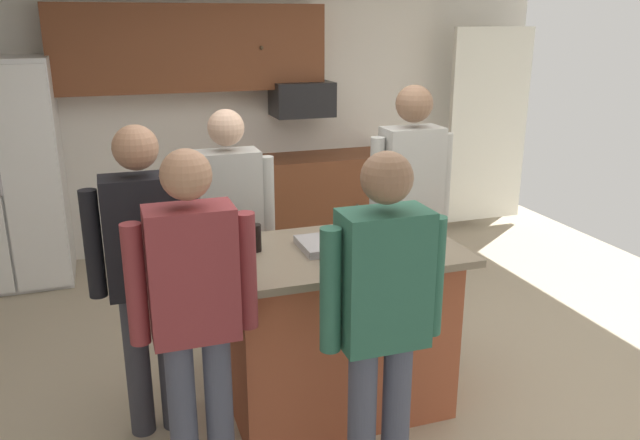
{
  "coord_description": "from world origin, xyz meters",
  "views": [
    {
      "loc": [
        -1.2,
        -3.31,
        2.16
      ],
      "look_at": [
        -0.06,
        0.03,
        1.05
      ],
      "focal_mm": 35.78,
      "sensor_mm": 36.0,
      "label": 1
    }
  ],
  "objects_px": {
    "person_guest_by_door": "(146,264)",
    "glass_short_whisky": "(330,254)",
    "refrigerator": "(6,174)",
    "kitchen_island": "(337,329)",
    "person_host_foreground": "(410,200)",
    "person_guest_left": "(230,224)",
    "person_guest_right": "(194,306)",
    "glass_dark_ale": "(255,238)",
    "serving_tray": "(340,243)",
    "mug_ceramic_white": "(421,234)",
    "microwave_over_range": "(302,99)",
    "person_elder_center": "(382,312)"
  },
  "relations": [
    {
      "from": "kitchen_island",
      "to": "person_elder_center",
      "type": "bearing_deg",
      "value": -95.71
    },
    {
      "from": "kitchen_island",
      "to": "person_host_foreground",
      "type": "distance_m",
      "value": 1.05
    },
    {
      "from": "person_guest_right",
      "to": "glass_short_whisky",
      "type": "xyz_separation_m",
      "value": [
        0.72,
        0.21,
        0.08
      ]
    },
    {
      "from": "person_guest_by_door",
      "to": "glass_short_whisky",
      "type": "height_order",
      "value": "person_guest_by_door"
    },
    {
      "from": "person_elder_center",
      "to": "mug_ceramic_white",
      "type": "distance_m",
      "value": 0.9
    },
    {
      "from": "person_host_foreground",
      "to": "glass_dark_ale",
      "type": "distance_m",
      "value": 1.22
    },
    {
      "from": "person_guest_right",
      "to": "mug_ceramic_white",
      "type": "height_order",
      "value": "person_guest_right"
    },
    {
      "from": "kitchen_island",
      "to": "person_guest_left",
      "type": "relative_size",
      "value": 0.8
    },
    {
      "from": "person_guest_by_door",
      "to": "person_host_foreground",
      "type": "distance_m",
      "value": 1.77
    },
    {
      "from": "mug_ceramic_white",
      "to": "glass_short_whisky",
      "type": "relative_size",
      "value": 1.05
    },
    {
      "from": "person_guest_right",
      "to": "glass_dark_ale",
      "type": "relative_size",
      "value": 11.22
    },
    {
      "from": "person_guest_right",
      "to": "glass_short_whisky",
      "type": "relative_size",
      "value": 13.33
    },
    {
      "from": "refrigerator",
      "to": "microwave_over_range",
      "type": "relative_size",
      "value": 3.37
    },
    {
      "from": "glass_dark_ale",
      "to": "serving_tray",
      "type": "height_order",
      "value": "glass_dark_ale"
    },
    {
      "from": "person_guest_left",
      "to": "mug_ceramic_white",
      "type": "bearing_deg",
      "value": 17.93
    },
    {
      "from": "person_guest_left",
      "to": "serving_tray",
      "type": "xyz_separation_m",
      "value": [
        0.48,
        -0.66,
        0.04
      ]
    },
    {
      "from": "person_guest_by_door",
      "to": "mug_ceramic_white",
      "type": "height_order",
      "value": "person_guest_by_door"
    },
    {
      "from": "microwave_over_range",
      "to": "person_guest_by_door",
      "type": "height_order",
      "value": "person_guest_by_door"
    },
    {
      "from": "person_guest_left",
      "to": "kitchen_island",
      "type": "bearing_deg",
      "value": 0.0
    },
    {
      "from": "person_host_foreground",
      "to": "refrigerator",
      "type": "bearing_deg",
      "value": -76.36
    },
    {
      "from": "glass_short_whisky",
      "to": "mug_ceramic_white",
      "type": "bearing_deg",
      "value": 15.7
    },
    {
      "from": "serving_tray",
      "to": "person_host_foreground",
      "type": "bearing_deg",
      "value": 37.45
    },
    {
      "from": "microwave_over_range",
      "to": "person_elder_center",
      "type": "relative_size",
      "value": 0.34
    },
    {
      "from": "microwave_over_range",
      "to": "person_host_foreground",
      "type": "xyz_separation_m",
      "value": [
        0.05,
        -2.22,
        -0.41
      ]
    },
    {
      "from": "person_host_foreground",
      "to": "mug_ceramic_white",
      "type": "bearing_deg",
      "value": 31.24
    },
    {
      "from": "person_guest_by_door",
      "to": "mug_ceramic_white",
      "type": "xyz_separation_m",
      "value": [
        1.48,
        -0.16,
        0.05
      ]
    },
    {
      "from": "glass_dark_ale",
      "to": "serving_tray",
      "type": "xyz_separation_m",
      "value": [
        0.45,
        -0.08,
        -0.05
      ]
    },
    {
      "from": "person_host_foreground",
      "to": "serving_tray",
      "type": "xyz_separation_m",
      "value": [
        -0.68,
        -0.52,
        -0.04
      ]
    },
    {
      "from": "kitchen_island",
      "to": "person_guest_right",
      "type": "relative_size",
      "value": 0.8
    },
    {
      "from": "mug_ceramic_white",
      "to": "glass_short_whisky",
      "type": "height_order",
      "value": "glass_short_whisky"
    },
    {
      "from": "refrigerator",
      "to": "glass_short_whisky",
      "type": "relative_size",
      "value": 15.16
    },
    {
      "from": "refrigerator",
      "to": "glass_dark_ale",
      "type": "distance_m",
      "value": 2.96
    },
    {
      "from": "person_guest_right",
      "to": "glass_short_whisky",
      "type": "height_order",
      "value": "person_guest_right"
    },
    {
      "from": "person_guest_left",
      "to": "glass_dark_ale",
      "type": "relative_size",
      "value": 11.25
    },
    {
      "from": "person_host_foreground",
      "to": "person_guest_left",
      "type": "bearing_deg",
      "value": -44.46
    },
    {
      "from": "person_guest_by_door",
      "to": "microwave_over_range",
      "type": "bearing_deg",
      "value": 64.14
    },
    {
      "from": "person_host_foreground",
      "to": "kitchen_island",
      "type": "bearing_deg",
      "value": 0.0
    },
    {
      "from": "refrigerator",
      "to": "person_elder_center",
      "type": "relative_size",
      "value": 1.13
    },
    {
      "from": "person_host_foreground",
      "to": "mug_ceramic_white",
      "type": "distance_m",
      "value": 0.65
    },
    {
      "from": "refrigerator",
      "to": "person_guest_by_door",
      "type": "distance_m",
      "value": 2.71
    },
    {
      "from": "person_guest_by_door",
      "to": "glass_short_whisky",
      "type": "xyz_separation_m",
      "value": [
        0.88,
        -0.33,
        0.07
      ]
    },
    {
      "from": "mug_ceramic_white",
      "to": "serving_tray",
      "type": "height_order",
      "value": "mug_ceramic_white"
    },
    {
      "from": "person_guest_by_door",
      "to": "mug_ceramic_white",
      "type": "distance_m",
      "value": 1.49
    },
    {
      "from": "person_host_foreground",
      "to": "person_elder_center",
      "type": "bearing_deg",
      "value": 21.28
    },
    {
      "from": "person_guest_right",
      "to": "person_host_foreground",
      "type": "relative_size",
      "value": 0.93
    },
    {
      "from": "person_host_foreground",
      "to": "person_guest_left",
      "type": "relative_size",
      "value": 1.07
    },
    {
      "from": "glass_dark_ale",
      "to": "glass_short_whisky",
      "type": "bearing_deg",
      "value": -46.6
    },
    {
      "from": "person_guest_right",
      "to": "glass_short_whisky",
      "type": "bearing_deg",
      "value": -10.85
    },
    {
      "from": "kitchen_island",
      "to": "glass_dark_ale",
      "type": "distance_m",
      "value": 0.71
    },
    {
      "from": "refrigerator",
      "to": "kitchen_island",
      "type": "relative_size",
      "value": 1.42
    }
  ]
}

